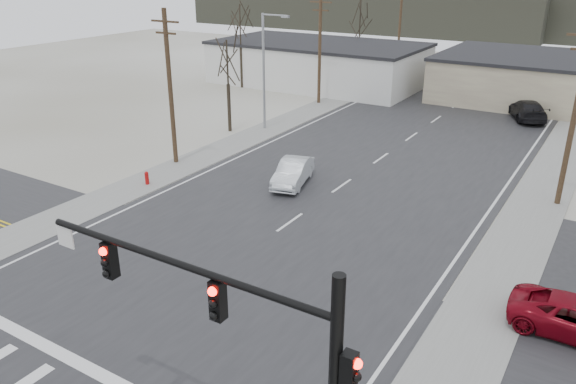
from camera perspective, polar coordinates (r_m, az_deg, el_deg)
name	(u,v)px	position (r m, az deg, el deg)	size (l,w,h in m)	color
ground	(188,295)	(23.72, -10.14, -10.26)	(140.00, 140.00, 0.00)	silver
main_road	(349,181)	(34.96, 6.20, 1.12)	(18.00, 110.00, 0.05)	#242426
cross_road	(188,295)	(23.71, -10.14, -10.22)	(90.00, 10.00, 0.04)	#242426
sidewalk_left	(255,135)	(44.13, -3.41, 5.80)	(3.00, 90.00, 0.06)	gray
sidewalk_right	(546,189)	(36.91, 24.70, 0.29)	(3.00, 90.00, 0.06)	gray
traffic_signal_mast	(259,350)	(12.98, -3.01, -15.73)	(8.95, 0.43, 7.20)	black
fire_hydrant	(147,178)	(35.11, -14.15, 1.40)	(0.24, 0.24, 0.87)	#A50C0C
building_left_far	(318,63)	(63.00, 3.09, 12.95)	(22.30, 12.30, 4.50)	silver
upole_left_b	(170,86)	(37.40, -11.90, 10.52)	(2.20, 0.30, 10.00)	#453620
upole_left_c	(320,47)	(53.48, 3.24, 14.45)	(2.20, 0.30, 10.00)	#453620
upole_left_d	(400,27)	(71.56, 11.28, 16.12)	(2.20, 0.30, 10.00)	#453620
upole_right_a	(575,113)	(33.44, 27.14, 7.13)	(2.20, 0.30, 10.00)	#453620
streetlight_main	(266,66)	(44.68, -2.28, 12.70)	(2.40, 0.25, 9.00)	gray
tree_left_near	(227,65)	(44.33, -6.18, 12.69)	(3.30, 3.30, 7.35)	#30281D
tree_left_far	(360,21)	(66.90, 7.33, 16.85)	(3.96, 3.96, 8.82)	#30281D
tree_left_mid	(240,27)	(60.64, -4.88, 16.37)	(3.96, 3.96, 8.82)	#30281D
hill_left	(361,10)	(117.52, 7.44, 17.86)	(70.00, 18.00, 7.00)	#333026
sedan_crossing	(293,172)	(34.02, 0.50, 2.03)	(1.57, 4.51, 1.49)	silver
car_far_a	(527,110)	(52.49, 23.10, 7.70)	(2.31, 5.69, 1.65)	black
car_far_b	(479,72)	(69.10, 18.80, 11.44)	(1.77, 4.41, 1.50)	black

